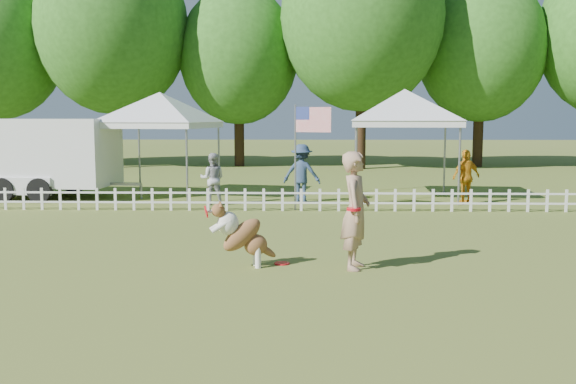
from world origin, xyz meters
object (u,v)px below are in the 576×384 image
object	(u,v)px
canopy_tent_right	(404,145)
cargo_trailer	(39,158)
handler	(356,211)
dog	(243,235)
spectator_a	(212,179)
frisbee_on_turf	(282,263)
spectator_b	(302,173)
spectator_c	(466,177)
canopy_tent_left	(161,146)
flag_pole	(295,158)

from	to	relation	value
canopy_tent_right	cargo_trailer	xyz separation A→B (m)	(-11.26, -0.16, -0.39)
handler	dog	xyz separation A→B (m)	(-1.86, 0.02, -0.42)
handler	cargo_trailer	bearing A→B (deg)	55.84
spectator_a	handler	bearing A→B (deg)	113.37
frisbee_on_turf	cargo_trailer	bearing A→B (deg)	131.52
handler	canopy_tent_right	distance (m)	9.60
spectator_b	spectator_c	distance (m)	4.74
frisbee_on_turf	canopy_tent_right	xyz separation A→B (m)	(3.41, 9.03, 1.62)
cargo_trailer	spectator_b	bearing A→B (deg)	-1.57
canopy_tent_left	flag_pole	xyz separation A→B (m)	(4.27, -2.86, -0.19)
cargo_trailer	canopy_tent_left	bearing A→B (deg)	10.64
spectator_a	frisbee_on_turf	bearing A→B (deg)	105.98
dog	flag_pole	size ratio (longest dim) A/B	0.39
spectator_a	spectator_c	size ratio (longest dim) A/B	0.94
cargo_trailer	spectator_a	xyz separation A→B (m)	(5.59, -1.46, -0.51)
frisbee_on_turf	canopy_tent_right	size ratio (longest dim) A/B	0.08
canopy_tent_left	cargo_trailer	distance (m)	3.75
canopy_tent_right	frisbee_on_turf	bearing A→B (deg)	-106.61
dog	spectator_a	bearing A→B (deg)	85.95
flag_pole	spectator_a	size ratio (longest dim) A/B	1.91
cargo_trailer	spectator_c	world-z (taller)	cargo_trailer
spectator_a	spectator_b	world-z (taller)	spectator_b
flag_pole	spectator_c	bearing A→B (deg)	38.26
canopy_tent_left	spectator_c	bearing A→B (deg)	1.46
spectator_a	canopy_tent_left	bearing A→B (deg)	-45.60
frisbee_on_turf	spectator_c	xyz separation A→B (m)	(5.02, 7.72, 0.77)
dog	canopy_tent_left	world-z (taller)	canopy_tent_left
handler	canopy_tent_left	size ratio (longest dim) A/B	0.61
frisbee_on_turf	dog	bearing A→B (deg)	-157.15
handler	spectator_c	xyz separation A→B (m)	(3.79, 8.01, -0.19)
spectator_a	flag_pole	bearing A→B (deg)	156.28
flag_pole	spectator_b	xyz separation A→B (m)	(0.16, 1.60, -0.56)
cargo_trailer	spectator_c	distance (m)	12.93
canopy_tent_left	cargo_trailer	xyz separation A→B (m)	(-3.71, -0.40, -0.35)
handler	frisbee_on_turf	xyz separation A→B (m)	(-1.22, 0.29, -0.96)
flag_pole	spectator_a	bearing A→B (deg)	-179.50
canopy_tent_right	dog	bearing A→B (deg)	-109.44
frisbee_on_turf	spectator_a	size ratio (longest dim) A/B	0.18
frisbee_on_turf	canopy_tent_left	size ratio (longest dim) A/B	0.08
handler	flag_pole	xyz separation A→B (m)	(-1.10, 6.70, 0.44)
dog	canopy_tent_left	distance (m)	10.22
canopy_tent_right	spectator_a	size ratio (longest dim) A/B	2.21
frisbee_on_turf	spectator_b	world-z (taller)	spectator_b
cargo_trailer	spectator_c	bearing A→B (deg)	-0.62
handler	canopy_tent_left	world-z (taller)	canopy_tent_left
frisbee_on_turf	spectator_b	bearing A→B (deg)	87.95
cargo_trailer	spectator_c	xyz separation A→B (m)	(12.87, -1.15, -0.46)
dog	canopy_tent_right	xyz separation A→B (m)	(4.04, 9.30, 1.08)
flag_pole	canopy_tent_right	bearing A→B (deg)	61.86
cargo_trailer	dog	bearing A→B (deg)	-47.22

